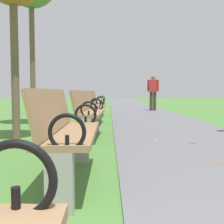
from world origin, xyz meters
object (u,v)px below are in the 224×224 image
object	(u,v)px
park_bench_3	(87,113)
pedestrian_walking	(153,91)
park_bench_5	(98,103)
park_bench_4	(94,106)
park_bench_2	(67,132)

from	to	relation	value
park_bench_3	pedestrian_walking	distance (m)	8.12
park_bench_5	pedestrian_walking	bearing A→B (deg)	47.82
park_bench_5	pedestrian_walking	xyz separation A→B (m)	(2.42, 2.67, 0.44)
park_bench_4	park_bench_2	bearing A→B (deg)	-90.00
park_bench_2	pedestrian_walking	bearing A→B (deg)	76.85
park_bench_2	pedestrian_walking	size ratio (longest dim) A/B	0.99
pedestrian_walking	park_bench_2	bearing A→B (deg)	-103.15
park_bench_3	park_bench_5	xyz separation A→B (m)	(-0.00, 5.07, 0.00)
park_bench_2	park_bench_5	size ratio (longest dim) A/B	1.00
park_bench_4	park_bench_5	xyz separation A→B (m)	(-0.00, 2.67, 0.00)
park_bench_3	park_bench_4	size ratio (longest dim) A/B	1.00
park_bench_4	park_bench_5	bearing A→B (deg)	90.00
park_bench_2	park_bench_5	bearing A→B (deg)	90.00
park_bench_2	park_bench_5	world-z (taller)	same
park_bench_5	park_bench_2	bearing A→B (deg)	-90.00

